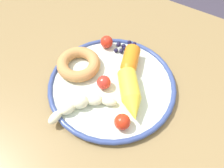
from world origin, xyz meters
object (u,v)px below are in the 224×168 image
(tomato_mid, at_px, (122,122))
(blueberry_pile, at_px, (126,48))
(carrot_orange, at_px, (129,65))
(tomato_far, at_px, (107,42))
(plate, at_px, (112,85))
(carrot_yellow, at_px, (131,95))
(dining_table, at_px, (91,107))
(banana, at_px, (82,105))
(donut, at_px, (79,64))
(tomato_near, at_px, (104,82))

(tomato_mid, bearing_deg, blueberry_pile, 117.90)
(carrot_orange, height_order, tomato_far, carrot_orange)
(plate, distance_m, tomato_far, 0.13)
(blueberry_pile, bearing_deg, carrot_yellow, -56.44)
(dining_table, xyz_separation_m, carrot_yellow, (0.11, 0.01, 0.14))
(carrot_orange, height_order, blueberry_pile, carrot_orange)
(plate, xyz_separation_m, tomato_mid, (0.08, -0.08, 0.02))
(banana, distance_m, donut, 0.12)
(banana, relative_size, carrot_yellow, 1.03)
(carrot_orange, relative_size, carrot_yellow, 0.93)
(carrot_yellow, bearing_deg, dining_table, -174.54)
(donut, bearing_deg, tomato_far, 79.35)
(donut, bearing_deg, carrot_yellow, -6.05)
(tomato_far, bearing_deg, banana, -73.51)
(banana, xyz_separation_m, carrot_yellow, (0.08, 0.07, 0.01))
(dining_table, height_order, blueberry_pile, blueberry_pile)
(carrot_yellow, distance_m, tomato_mid, 0.07)
(plate, xyz_separation_m, carrot_yellow, (0.06, -0.02, 0.02))
(carrot_orange, xyz_separation_m, blueberry_pile, (-0.04, 0.06, -0.01))
(dining_table, relative_size, donut, 8.84)
(plate, xyz_separation_m, blueberry_pile, (-0.03, 0.11, 0.01))
(carrot_orange, bearing_deg, tomato_near, -109.35)
(dining_table, height_order, donut, donut)
(donut, distance_m, tomato_mid, 0.19)
(plate, relative_size, carrot_orange, 2.64)
(banana, xyz_separation_m, tomato_mid, (0.10, 0.01, 0.00))
(dining_table, bearing_deg, carrot_orange, 51.88)
(donut, bearing_deg, tomato_mid, -25.15)
(carrot_orange, relative_size, tomato_mid, 3.39)
(donut, height_order, tomato_near, tomato_near)
(tomato_near, bearing_deg, carrot_orange, 70.65)
(carrot_yellow, relative_size, tomato_far, 3.76)
(carrot_yellow, height_order, tomato_near, carrot_yellow)
(plate, xyz_separation_m, donut, (-0.10, -0.00, 0.02))
(banana, xyz_separation_m, tomato_far, (-0.06, 0.19, 0.00))
(tomato_mid, bearing_deg, banana, -174.53)
(tomato_near, distance_m, tomato_far, 0.13)
(dining_table, bearing_deg, carrot_yellow, 5.46)
(tomato_mid, bearing_deg, tomato_far, 130.40)
(banana, bearing_deg, dining_table, 116.16)
(dining_table, relative_size, carrot_orange, 8.20)
(tomato_far, bearing_deg, donut, -100.65)
(dining_table, distance_m, tomato_near, 0.14)
(donut, distance_m, blueberry_pile, 0.13)
(dining_table, bearing_deg, banana, -63.84)
(dining_table, bearing_deg, tomato_near, 15.98)
(banana, height_order, tomato_near, tomato_near)
(banana, bearing_deg, plate, 76.33)
(plate, distance_m, banana, 0.09)
(banana, bearing_deg, carrot_yellow, 42.29)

